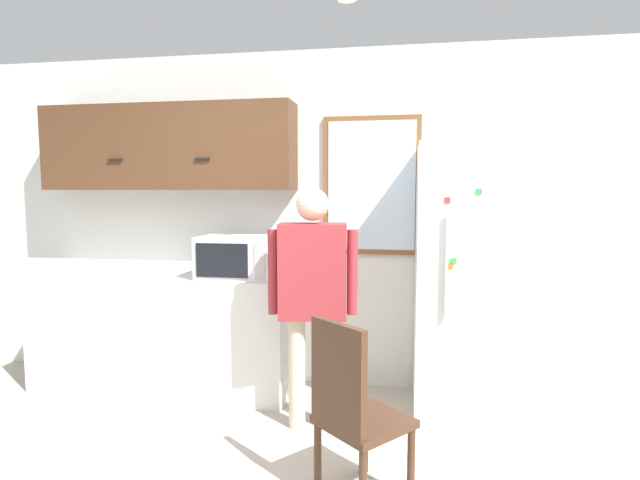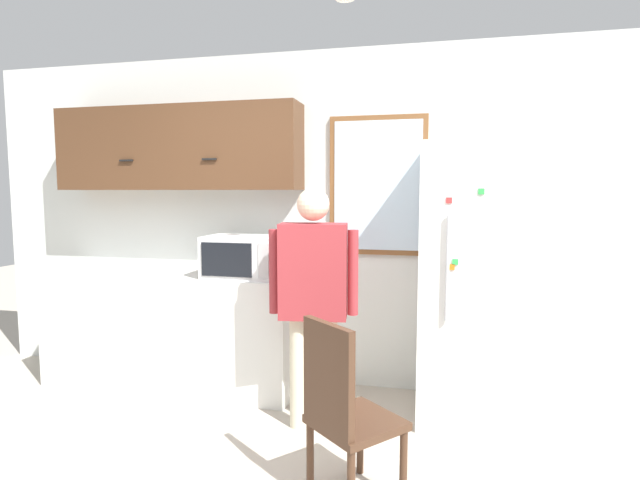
# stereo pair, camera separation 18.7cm
# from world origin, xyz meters

# --- Properties ---
(back_wall) EXTENTS (6.00, 0.06, 2.70)m
(back_wall) POSITION_xyz_m (0.00, 1.94, 1.35)
(back_wall) COLOR silver
(back_wall) RESTS_ON ground_plane
(counter) EXTENTS (2.08, 0.61, 0.93)m
(counter) POSITION_xyz_m (-1.16, 1.60, 0.47)
(counter) COLOR silver
(counter) RESTS_ON ground_plane
(upper_cabinets) EXTENTS (2.08, 0.34, 0.68)m
(upper_cabinets) POSITION_xyz_m (-1.16, 1.75, 1.94)
(upper_cabinets) COLOR #51331E
(microwave) EXTENTS (0.56, 0.38, 0.32)m
(microwave) POSITION_xyz_m (-0.51, 1.52, 1.09)
(microwave) COLOR white
(microwave) RESTS_ON counter
(person) EXTENTS (0.59, 0.28, 1.61)m
(person) POSITION_xyz_m (0.15, 1.12, 0.98)
(person) COLOR beige
(person) RESTS_ON ground_plane
(refrigerator) EXTENTS (0.80, 0.75, 1.91)m
(refrigerator) POSITION_xyz_m (1.22, 1.54, 0.95)
(refrigerator) COLOR white
(refrigerator) RESTS_ON ground_plane
(chair) EXTENTS (0.57, 0.57, 0.96)m
(chair) POSITION_xyz_m (0.50, 0.34, 0.51)
(chair) COLOR #472D1E
(chair) RESTS_ON ground_plane
(window) EXTENTS (0.76, 0.05, 1.08)m
(window) POSITION_xyz_m (0.47, 1.90, 1.63)
(window) COLOR brown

